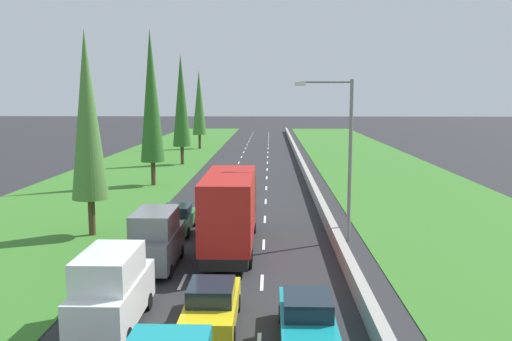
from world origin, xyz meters
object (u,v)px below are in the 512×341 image
object	(u,v)px
red_box_truck_centre_lane	(231,210)
white_sedan_centre_lane	(242,187)
white_van_left_lane	(112,289)
poplar_tree_fifth	(199,103)
teal_sedan_right_lane	(307,318)
poplar_tree_third	(151,96)
poplar_tree_fourth	(181,101)
poplar_tree_second	(87,116)
street_light_mast	(344,148)
green_sedan_left_lane	(177,219)
silver_sedan_centre_lane	(242,202)
yellow_sedan_centre_lane	(212,305)
grey_van_left_lane	(156,239)

from	to	relation	value
red_box_truck_centre_lane	white_sedan_centre_lane	size ratio (longest dim) A/B	2.09
white_van_left_lane	poplar_tree_fifth	world-z (taller)	poplar_tree_fifth
teal_sedan_right_lane	poplar_tree_third	world-z (taller)	poplar_tree_third
poplar_tree_fifth	red_box_truck_centre_lane	bearing A→B (deg)	-80.74
red_box_truck_centre_lane	poplar_tree_fourth	bearing A→B (deg)	103.42
white_van_left_lane	poplar_tree_second	bearing A→B (deg)	111.53
teal_sedan_right_lane	poplar_tree_fifth	bearing A→B (deg)	100.63
white_sedan_centre_lane	street_light_mast	distance (m)	15.16
white_van_left_lane	poplar_tree_second	size ratio (longest dim) A/B	0.41
white_van_left_lane	green_sedan_left_lane	size ratio (longest dim) A/B	1.09
white_van_left_lane	white_sedan_centre_lane	xyz separation A→B (m)	(3.24, 24.60, -0.59)
silver_sedan_centre_lane	green_sedan_left_lane	size ratio (longest dim) A/B	1.00
silver_sedan_centre_lane	white_sedan_centre_lane	world-z (taller)	same
yellow_sedan_centre_lane	grey_van_left_lane	xyz separation A→B (m)	(-3.33, 6.41, 0.59)
teal_sedan_right_lane	poplar_tree_third	xyz separation A→B (m)	(-11.89, 30.84, 7.23)
yellow_sedan_centre_lane	poplar_tree_third	distance (m)	31.85
silver_sedan_centre_lane	teal_sedan_right_lane	distance (m)	19.60
white_sedan_centre_lane	poplar_tree_third	size ratio (longest dim) A/B	0.32
white_van_left_lane	street_light_mast	size ratio (longest dim) A/B	0.54
white_van_left_lane	green_sedan_left_lane	world-z (taller)	white_van_left_lane
yellow_sedan_centre_lane	teal_sedan_right_lane	bearing A→B (deg)	-17.69
white_sedan_centre_lane	teal_sedan_right_lane	distance (m)	25.75
white_sedan_centre_lane	poplar_tree_fifth	size ratio (longest dim) A/B	0.38
teal_sedan_right_lane	poplar_tree_fourth	bearing A→B (deg)	104.37
green_sedan_left_lane	teal_sedan_right_lane	xyz separation A→B (m)	(6.79, -14.18, 0.00)
yellow_sedan_centre_lane	green_sedan_left_lane	distance (m)	13.60
white_van_left_lane	poplar_tree_second	world-z (taller)	poplar_tree_second
green_sedan_left_lane	poplar_tree_second	distance (m)	7.89
teal_sedan_right_lane	street_light_mast	bearing A→B (deg)	77.21
green_sedan_left_lane	poplar_tree_third	size ratio (longest dim) A/B	0.32
white_van_left_lane	grey_van_left_lane	distance (m)	6.55
yellow_sedan_centre_lane	poplar_tree_fourth	distance (m)	45.85
red_box_truck_centre_lane	poplar_tree_second	distance (m)	9.98
white_sedan_centre_lane	street_light_mast	world-z (taller)	street_light_mast
yellow_sedan_centre_lane	silver_sedan_centre_lane	world-z (taller)	same
white_sedan_centre_lane	poplar_tree_fifth	xyz separation A→B (m)	(-8.60, 39.05, 6.21)
white_van_left_lane	red_box_truck_centre_lane	xyz separation A→B (m)	(3.45, 9.61, 0.78)
red_box_truck_centre_lane	teal_sedan_right_lane	distance (m)	11.11
poplar_tree_third	grey_van_left_lane	bearing A→B (deg)	-77.25
green_sedan_left_lane	poplar_tree_fifth	bearing A→B (deg)	96.04
poplar_tree_second	green_sedan_left_lane	bearing A→B (deg)	10.83
white_van_left_lane	poplar_tree_fifth	size ratio (longest dim) A/B	0.41
white_van_left_lane	grey_van_left_lane	size ratio (longest dim) A/B	1.00
poplar_tree_second	poplar_tree_fifth	bearing A→B (deg)	90.54
silver_sedan_centre_lane	teal_sedan_right_lane	size ratio (longest dim) A/B	1.00
silver_sedan_centre_lane	poplar_tree_second	size ratio (longest dim) A/B	0.38
green_sedan_left_lane	poplar_tree_second	world-z (taller)	poplar_tree_second
green_sedan_left_lane	teal_sedan_right_lane	distance (m)	15.72
red_box_truck_centre_lane	poplar_tree_third	distance (m)	22.82
poplar_tree_fifth	street_light_mast	bearing A→B (deg)	-73.98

